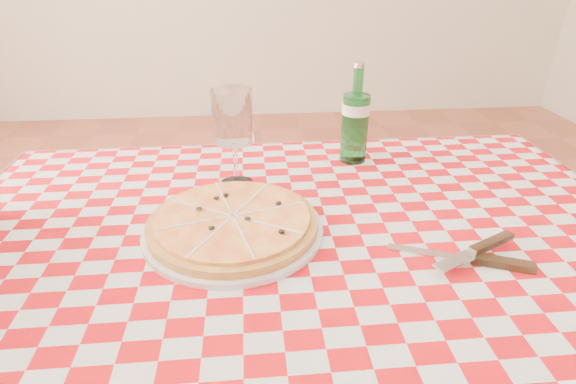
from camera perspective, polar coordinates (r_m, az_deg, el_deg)
name	(u,v)px	position (r m, az deg, el deg)	size (l,w,h in m)	color
dining_table	(302,282)	(0.85, 1.74, -11.34)	(1.20, 0.80, 0.75)	brown
tablecloth	(302,240)	(0.79, 1.84, -6.06)	(1.30, 0.90, 0.01)	#B60B11
pizza_plate	(233,222)	(0.80, -7.00, -3.79)	(0.32, 0.32, 0.04)	#C08740
water_bottle	(356,114)	(1.06, 8.60, 9.82)	(0.07, 0.07, 0.23)	#196526
wine_glass	(234,140)	(0.93, -6.85, 6.61)	(0.08, 0.08, 0.21)	white
cutlery	(471,254)	(0.79, 22.24, -7.35)	(0.24, 0.20, 0.03)	silver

